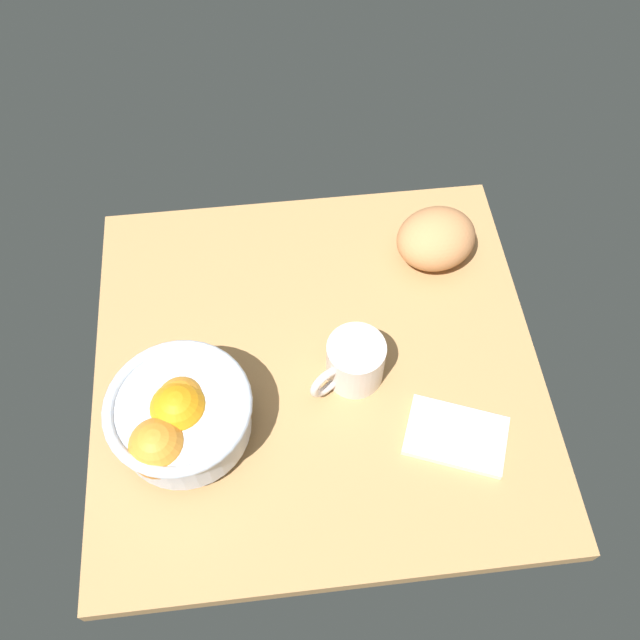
# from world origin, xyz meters

# --- Properties ---
(ground_plane) EXTENTS (0.69, 0.67, 0.03)m
(ground_plane) POSITION_xyz_m (0.00, 0.00, -0.01)
(ground_plane) COLOR #AF814F
(fruit_bowl) EXTENTS (0.20, 0.20, 0.12)m
(fruit_bowl) POSITION_xyz_m (0.20, 0.10, 0.06)
(fruit_bowl) COLOR silver
(fruit_bowl) RESTS_ON ground
(bread_loaf) EXTENTS (0.16, 0.15, 0.09)m
(bread_loaf) POSITION_xyz_m (-0.22, -0.18, 0.05)
(bread_loaf) COLOR tan
(bread_loaf) RESTS_ON ground
(napkin_folded) EXTENTS (0.17, 0.14, 0.01)m
(napkin_folded) POSITION_xyz_m (-0.19, 0.15, 0.01)
(napkin_folded) COLOR silver
(napkin_folded) RESTS_ON ground
(mug) EXTENTS (0.12, 0.09, 0.08)m
(mug) POSITION_xyz_m (-0.05, 0.03, 0.04)
(mug) COLOR silver
(mug) RESTS_ON ground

